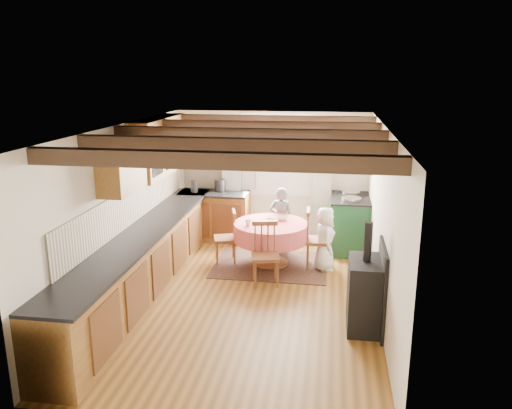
% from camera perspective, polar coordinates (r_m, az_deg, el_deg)
% --- Properties ---
extents(floor, '(3.60, 5.50, 0.00)m').
position_cam_1_polar(floor, '(7.31, -0.96, -10.36)').
color(floor, '#976428').
rests_on(floor, ground).
extents(ceiling, '(3.60, 5.50, 0.00)m').
position_cam_1_polar(ceiling, '(6.65, -1.05, 8.70)').
color(ceiling, white).
rests_on(ceiling, ground).
extents(wall_back, '(3.60, 0.00, 2.40)m').
position_cam_1_polar(wall_back, '(9.53, 1.77, 3.26)').
color(wall_back, silver).
rests_on(wall_back, ground).
extents(wall_front, '(3.60, 0.00, 2.40)m').
position_cam_1_polar(wall_front, '(4.37, -7.18, -11.23)').
color(wall_front, silver).
rests_on(wall_front, ground).
extents(wall_left, '(0.00, 5.50, 2.40)m').
position_cam_1_polar(wall_left, '(7.39, -14.90, -0.66)').
color(wall_left, silver).
rests_on(wall_left, ground).
extents(wall_right, '(0.00, 5.50, 2.40)m').
position_cam_1_polar(wall_right, '(6.83, 14.07, -1.88)').
color(wall_right, silver).
rests_on(wall_right, ground).
extents(beam_a, '(3.60, 0.16, 0.16)m').
position_cam_1_polar(beam_a, '(4.72, -5.15, 5.00)').
color(beam_a, '#37251D').
rests_on(beam_a, ceiling).
extents(beam_b, '(3.60, 0.16, 0.16)m').
position_cam_1_polar(beam_b, '(5.69, -2.76, 6.72)').
color(beam_b, '#37251D').
rests_on(beam_b, ceiling).
extents(beam_c, '(3.60, 0.16, 0.16)m').
position_cam_1_polar(beam_c, '(6.66, -1.05, 7.93)').
color(beam_c, '#37251D').
rests_on(beam_c, ceiling).
extents(beam_d, '(3.60, 0.16, 0.16)m').
position_cam_1_polar(beam_d, '(7.64, 0.23, 8.82)').
color(beam_d, '#37251D').
rests_on(beam_d, ceiling).
extents(beam_e, '(3.60, 0.16, 0.16)m').
position_cam_1_polar(beam_e, '(8.63, 1.22, 9.51)').
color(beam_e, '#37251D').
rests_on(beam_e, ceiling).
extents(splash_left, '(0.02, 4.50, 0.55)m').
position_cam_1_polar(splash_left, '(7.65, -13.88, -0.07)').
color(splash_left, beige).
rests_on(splash_left, wall_left).
extents(splash_back, '(1.40, 0.02, 0.55)m').
position_cam_1_polar(splash_back, '(9.68, -4.14, 3.41)').
color(splash_back, beige).
rests_on(splash_back, wall_back).
extents(base_cabinet_left, '(0.60, 5.30, 0.88)m').
position_cam_1_polar(base_cabinet_left, '(7.51, -12.40, -6.35)').
color(base_cabinet_left, '#9F6626').
rests_on(base_cabinet_left, floor).
extents(base_cabinet_back, '(1.30, 0.60, 0.88)m').
position_cam_1_polar(base_cabinet_back, '(9.61, -4.71, -1.36)').
color(base_cabinet_back, '#9F6626').
rests_on(base_cabinet_back, floor).
extents(worktop_left, '(0.64, 5.30, 0.04)m').
position_cam_1_polar(worktop_left, '(7.36, -12.45, -3.02)').
color(worktop_left, black).
rests_on(worktop_left, base_cabinet_left).
extents(worktop_back, '(1.30, 0.64, 0.04)m').
position_cam_1_polar(worktop_back, '(9.47, -4.80, 1.28)').
color(worktop_back, black).
rests_on(worktop_back, base_cabinet_back).
extents(wall_cabinet_glass, '(0.34, 1.80, 0.90)m').
position_cam_1_polar(wall_cabinet_glass, '(8.27, -10.87, 6.51)').
color(wall_cabinet_glass, '#9F6626').
rests_on(wall_cabinet_glass, wall_left).
extents(wall_cabinet_solid, '(0.34, 0.90, 0.70)m').
position_cam_1_polar(wall_cabinet_solid, '(6.90, -14.96, 4.23)').
color(wall_cabinet_solid, '#9F6626').
rests_on(wall_cabinet_solid, wall_left).
extents(window_frame, '(1.34, 0.03, 1.54)m').
position_cam_1_polar(window_frame, '(9.43, 2.39, 5.61)').
color(window_frame, white).
rests_on(window_frame, wall_back).
extents(window_pane, '(1.20, 0.01, 1.40)m').
position_cam_1_polar(window_pane, '(9.44, 2.39, 5.61)').
color(window_pane, white).
rests_on(window_pane, wall_back).
extents(curtain_left, '(0.35, 0.10, 2.10)m').
position_cam_1_polar(curtain_left, '(9.57, -2.77, 2.69)').
color(curtain_left, '#B3BAA1').
rests_on(curtain_left, wall_back).
extents(curtain_right, '(0.35, 0.10, 2.10)m').
position_cam_1_polar(curtain_right, '(9.39, 7.46, 2.34)').
color(curtain_right, '#B3BAA1').
rests_on(curtain_right, wall_back).
extents(curtain_rod, '(2.00, 0.03, 0.03)m').
position_cam_1_polar(curtain_rod, '(9.27, 2.37, 9.19)').
color(curtain_rod, black).
rests_on(curtain_rod, wall_back).
extents(wall_picture, '(0.04, 0.50, 0.60)m').
position_cam_1_polar(wall_picture, '(8.95, 12.81, 5.40)').
color(wall_picture, gold).
rests_on(wall_picture, wall_right).
extents(wall_plate, '(0.30, 0.02, 0.30)m').
position_cam_1_polar(wall_plate, '(9.35, 8.21, 6.00)').
color(wall_plate, silver).
rests_on(wall_plate, wall_back).
extents(rug, '(1.85, 1.44, 0.01)m').
position_cam_1_polar(rug, '(8.42, 1.66, -6.80)').
color(rug, black).
rests_on(rug, floor).
extents(dining_table, '(1.21, 1.21, 0.73)m').
position_cam_1_polar(dining_table, '(8.30, 1.68, -4.50)').
color(dining_table, '#FA5A63').
rests_on(dining_table, floor).
extents(chair_near, '(0.49, 0.50, 0.95)m').
position_cam_1_polar(chair_near, '(7.54, 1.08, -5.64)').
color(chair_near, brown).
rests_on(chair_near, floor).
extents(chair_left, '(0.48, 0.47, 0.88)m').
position_cam_1_polar(chair_left, '(8.44, -3.51, -3.63)').
color(chair_left, brown).
rests_on(chair_left, floor).
extents(chair_right, '(0.45, 0.43, 0.97)m').
position_cam_1_polar(chair_right, '(8.25, 7.02, -3.82)').
color(chair_right, brown).
rests_on(chair_right, floor).
extents(aga_range, '(0.69, 1.07, 0.98)m').
position_cam_1_polar(aga_range, '(9.15, 10.53, -2.06)').
color(aga_range, '#184525').
rests_on(aga_range, floor).
extents(cast_iron_stove, '(0.41, 0.69, 1.38)m').
position_cam_1_polar(cast_iron_stove, '(6.37, 12.30, -7.89)').
color(cast_iron_stove, black).
rests_on(cast_iron_stove, floor).
extents(child_far, '(0.45, 0.32, 1.17)m').
position_cam_1_polar(child_far, '(8.86, 2.84, -1.74)').
color(child_far, slate).
rests_on(child_far, floor).
extents(child_right, '(0.43, 0.56, 1.03)m').
position_cam_1_polar(child_right, '(8.15, 7.77, -3.86)').
color(child_right, white).
rests_on(child_right, floor).
extents(bowl_a, '(0.24, 0.24, 0.05)m').
position_cam_1_polar(bowl_a, '(8.20, 1.69, -1.89)').
color(bowl_a, silver).
rests_on(bowl_a, dining_table).
extents(bowl_b, '(0.26, 0.26, 0.06)m').
position_cam_1_polar(bowl_b, '(8.34, 2.93, -1.59)').
color(bowl_b, silver).
rests_on(bowl_b, dining_table).
extents(cup, '(0.12, 0.12, 0.09)m').
position_cam_1_polar(cup, '(8.05, -0.90, -2.06)').
color(cup, silver).
rests_on(cup, dining_table).
extents(canister_tall, '(0.13, 0.13, 0.22)m').
position_cam_1_polar(canister_tall, '(9.47, -6.97, 2.03)').
color(canister_tall, '#262628').
rests_on(canister_tall, worktop_back).
extents(canister_wide, '(0.20, 0.20, 0.22)m').
position_cam_1_polar(canister_wide, '(9.50, -4.09, 2.15)').
color(canister_wide, '#262628').
rests_on(canister_wide, worktop_back).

